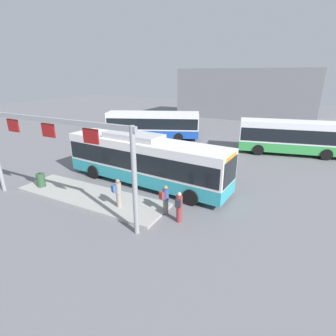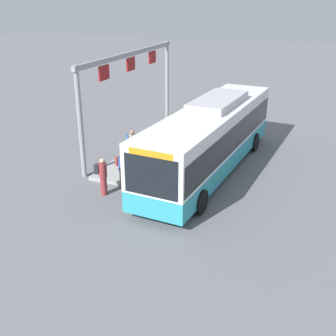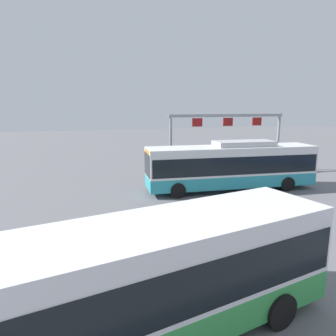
% 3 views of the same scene
% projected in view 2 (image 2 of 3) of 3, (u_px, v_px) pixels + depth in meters
% --- Properties ---
extents(ground_plane, '(120.00, 120.00, 0.00)m').
position_uv_depth(ground_plane, '(209.00, 171.00, 20.43)').
color(ground_plane, slate).
extents(platform_curb, '(10.00, 2.80, 0.16)m').
position_uv_depth(platform_curb, '(159.00, 148.00, 23.16)').
color(platform_curb, '#9E9E99').
rests_on(platform_curb, ground).
extents(bus_main, '(12.06, 3.36, 3.46)m').
position_uv_depth(bus_main, '(210.00, 136.00, 19.73)').
color(bus_main, teal).
rests_on(bus_main, ground).
extents(person_boarding, '(0.50, 0.60, 1.67)m').
position_uv_depth(person_boarding, '(122.00, 168.00, 18.40)').
color(person_boarding, slate).
rests_on(person_boarding, ground).
extents(person_waiting_near, '(0.41, 0.57, 1.67)m').
position_uv_depth(person_waiting_near, '(102.00, 176.00, 17.69)').
color(person_waiting_near, maroon).
rests_on(person_waiting_near, ground).
extents(person_waiting_mid, '(0.51, 0.60, 1.67)m').
position_uv_depth(person_waiting_mid, '(132.00, 145.00, 20.79)').
color(person_waiting_mid, gray).
rests_on(person_waiting_mid, platform_curb).
extents(platform_sign_gantry, '(10.80, 0.24, 5.20)m').
position_uv_depth(platform_sign_gantry, '(131.00, 77.00, 22.79)').
color(platform_sign_gantry, gray).
rests_on(platform_sign_gantry, ground).
extents(trash_bin, '(0.52, 0.52, 0.90)m').
position_uv_depth(trash_bin, '(176.00, 120.00, 26.38)').
color(trash_bin, '#2D5133').
rests_on(trash_bin, platform_curb).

